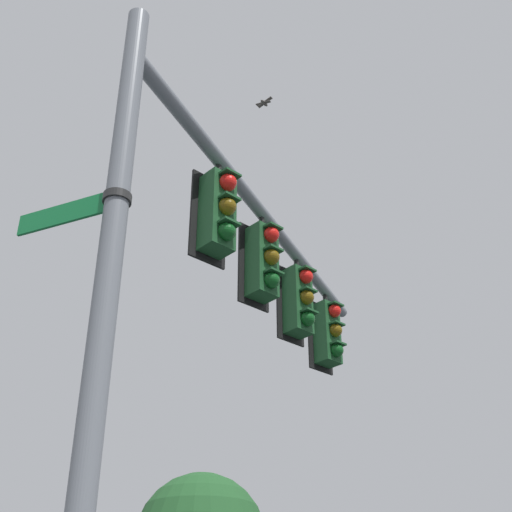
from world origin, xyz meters
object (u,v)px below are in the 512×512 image
at_px(traffic_light_nearest_pole, 218,212).
at_px(traffic_light_mid_outer, 299,301).
at_px(traffic_light_arm_end, 328,333).
at_px(street_name_sign, 86,208).
at_px(traffic_light_mid_inner, 263,261).
at_px(bird_flying, 264,103).

distance_m(traffic_light_nearest_pole, traffic_light_mid_outer, 2.65).
relative_size(traffic_light_mid_outer, traffic_light_arm_end, 1.00).
bearing_deg(traffic_light_nearest_pole, street_name_sign, 12.53).
xyz_separation_m(traffic_light_mid_inner, traffic_light_arm_end, (-2.44, -1.05, 0.00)).
distance_m(traffic_light_nearest_pole, street_name_sign, 2.22).
xyz_separation_m(street_name_sign, bird_flying, (-4.09, -1.91, 5.05)).
distance_m(street_name_sign, bird_flying, 6.78).
distance_m(traffic_light_mid_outer, traffic_light_arm_end, 1.33).
height_order(traffic_light_mid_outer, street_name_sign, traffic_light_mid_outer).
height_order(traffic_light_nearest_pole, bird_flying, bird_flying).
bearing_deg(bird_flying, traffic_light_nearest_pole, 34.41).
relative_size(traffic_light_mid_inner, traffic_light_mid_outer, 1.00).
bearing_deg(traffic_light_mid_outer, traffic_light_arm_end, -156.75).
xyz_separation_m(traffic_light_mid_outer, street_name_sign, (4.36, 1.47, -1.02)).
bearing_deg(traffic_light_nearest_pole, bird_flying, -145.59).
relative_size(traffic_light_nearest_pole, traffic_light_arm_end, 1.00).
bearing_deg(traffic_light_nearest_pole, traffic_light_mid_outer, -156.75).
bearing_deg(traffic_light_arm_end, traffic_light_mid_outer, 23.25).
relative_size(traffic_light_mid_inner, bird_flying, 3.83).
distance_m(traffic_light_mid_inner, traffic_light_mid_outer, 1.33).
relative_size(street_name_sign, bird_flying, 3.43).
distance_m(traffic_light_mid_inner, traffic_light_arm_end, 2.65).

